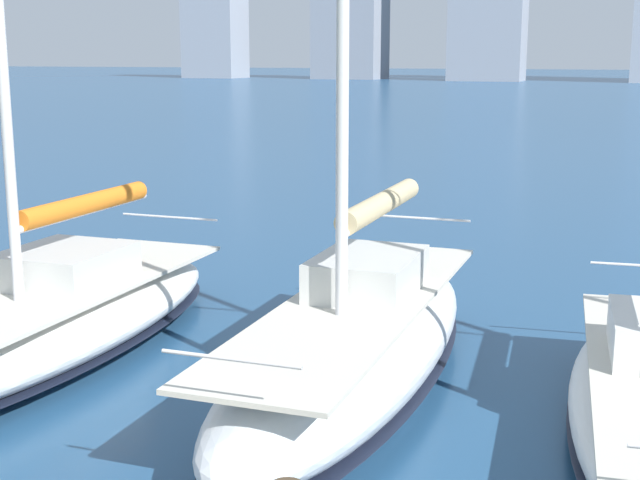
# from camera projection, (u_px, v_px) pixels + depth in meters

# --- Properties ---
(sailboat_tan) EXTENTS (2.43, 8.74, 11.93)m
(sailboat_tan) POSITION_uv_depth(u_px,v_px,m) (357.00, 340.00, 12.33)
(sailboat_tan) COLOR silver
(sailboat_tan) RESTS_ON ground
(sailboat_orange) EXTENTS (2.92, 8.72, 10.64)m
(sailboat_orange) POSITION_uv_depth(u_px,v_px,m) (50.00, 316.00, 13.98)
(sailboat_orange) COLOR white
(sailboat_orange) RESTS_ON ground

